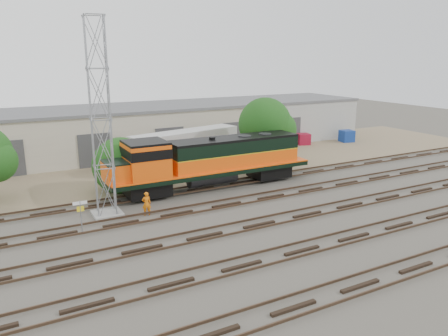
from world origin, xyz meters
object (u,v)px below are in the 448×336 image
worker (146,204)px  semi_trailer (188,144)px  signal_tower (101,123)px  locomotive (209,160)px

worker → semi_trailer: (8.26, 11.53, 1.44)m
signal_tower → semi_trailer: signal_tower is taller
worker → signal_tower: bearing=-19.6°
locomotive → worker: (-6.69, -3.61, -1.59)m
semi_trailer → locomotive: bearing=-114.6°
semi_trailer → signal_tower: bearing=-149.9°
locomotive → worker: 7.77m
locomotive → semi_trailer: bearing=78.8°
locomotive → semi_trailer: locomotive is taller
locomotive → signal_tower: 10.25m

